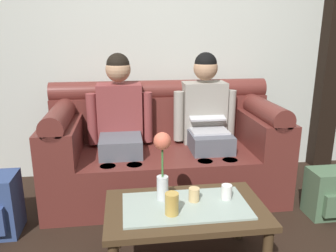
{
  "coord_description": "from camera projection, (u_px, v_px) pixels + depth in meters",
  "views": [
    {
      "loc": [
        -0.34,
        -1.62,
        1.4
      ],
      "look_at": [
        -0.01,
        0.87,
        0.69
      ],
      "focal_mm": 36.26,
      "sensor_mm": 36.0,
      "label": 1
    }
  ],
  "objects": [
    {
      "name": "person_right",
      "position": [
        207.0,
        119.0,
        2.95
      ],
      "size": [
        0.56,
        0.67,
        1.22
      ],
      "color": "#595B66",
      "rests_on": "ground_plane"
    },
    {
      "name": "cup_near_left",
      "position": [
        227.0,
        192.0,
        2.06
      ],
      "size": [
        0.06,
        0.06,
        0.09
      ],
      "primitive_type": "cylinder",
      "color": "white",
      "rests_on": "coffee_table"
    },
    {
      "name": "couch",
      "position": [
        164.0,
        151.0,
        2.98
      ],
      "size": [
        1.96,
        0.88,
        0.96
      ],
      "color": "maroon",
      "rests_on": "ground_plane"
    },
    {
      "name": "back_wall_patterned",
      "position": [
        157.0,
        25.0,
        3.2
      ],
      "size": [
        6.0,
        0.12,
        2.9
      ],
      "primitive_type": "cube",
      "color": "silver",
      "rests_on": "ground_plane"
    },
    {
      "name": "coffee_table",
      "position": [
        185.0,
        214.0,
        2.01
      ],
      "size": [
        0.94,
        0.56,
        0.41
      ],
      "color": "#47331E",
      "rests_on": "ground_plane"
    },
    {
      "name": "cup_near_right",
      "position": [
        194.0,
        195.0,
        2.03
      ],
      "size": [
        0.07,
        0.07,
        0.08
      ],
      "primitive_type": "cylinder",
      "color": "#DBB77A",
      "rests_on": "coffee_table"
    },
    {
      "name": "cup_far_center",
      "position": [
        172.0,
        204.0,
        1.88
      ],
      "size": [
        0.08,
        0.08,
        0.13
      ],
      "primitive_type": "cylinder",
      "color": "gold",
      "rests_on": "coffee_table"
    },
    {
      "name": "person_left",
      "position": [
        120.0,
        122.0,
        2.86
      ],
      "size": [
        0.56,
        0.67,
        1.22
      ],
      "color": "#595B66",
      "rests_on": "ground_plane"
    },
    {
      "name": "flower_vase",
      "position": [
        162.0,
        160.0,
        1.99
      ],
      "size": [
        0.1,
        0.1,
        0.42
      ],
      "color": "silver",
      "rests_on": "coffee_table"
    },
    {
      "name": "backpack_right",
      "position": [
        329.0,
        194.0,
        2.61
      ],
      "size": [
        0.32,
        0.27,
        0.38
      ],
      "color": "#4C6B4C",
      "rests_on": "ground_plane"
    },
    {
      "name": "timber_pillar",
      "position": [
        334.0,
        25.0,
        3.31
      ],
      "size": [
        0.2,
        0.2,
        2.9
      ],
      "primitive_type": "cube",
      "color": "black",
      "rests_on": "ground_plane"
    }
  ]
}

